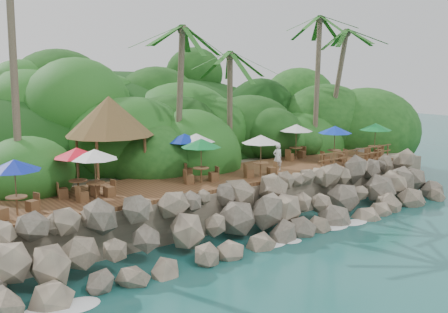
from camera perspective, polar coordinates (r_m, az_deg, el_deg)
ground at (r=25.61m, az=8.25°, el=-9.37°), size 140.00×140.00×0.00m
land_base at (r=37.88m, az=-9.19°, el=-1.44°), size 32.00×25.20×2.10m
jungle_hill at (r=44.73m, az=-13.68°, el=-1.23°), size 44.80×28.00×15.40m
seawall at (r=26.64m, az=5.24°, el=-5.95°), size 29.00×4.00×2.30m
terrace at (r=29.37m, az=-0.00°, el=-2.31°), size 26.00×5.00×0.20m
jungle_foliage at (r=37.24m, az=-8.41°, el=-3.26°), size 44.00×16.00×12.00m
foam_line at (r=25.80m, az=7.77°, el=-9.14°), size 25.20×0.80×0.06m
palms at (r=31.03m, az=-3.37°, el=15.98°), size 33.75×7.16×13.86m
palapa at (r=28.82m, az=-12.73°, el=4.44°), size 4.87×4.87×4.60m
dining_clusters at (r=28.55m, az=-0.45°, el=1.59°), size 25.80×5.40×2.39m
railing at (r=33.81m, az=14.65°, el=0.20°), size 7.20×0.10×1.00m
waiter at (r=30.63m, az=6.01°, el=-0.10°), size 0.67×0.52×1.64m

